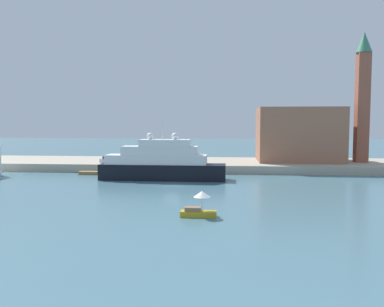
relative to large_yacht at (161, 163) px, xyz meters
name	(u,v)px	position (x,y,z in m)	size (l,w,h in m)	color
ground	(172,186)	(2.98, -6.99, -3.04)	(400.00, 400.00, 0.00)	slate
quay_dock	(188,164)	(2.98, 19.36, -2.17)	(110.00, 20.70, 1.74)	#ADA38E
large_yacht	(161,163)	(0.00, 0.00, 0.00)	(23.43, 4.69, 10.73)	black
small_motorboat	(199,206)	(9.27, -28.72, -1.80)	(4.10, 1.92, 2.95)	#B7991E
work_barge	(90,173)	(-15.87, 6.00, -2.71)	(4.42, 1.57, 0.66)	olive
harbor_building	(298,134)	(28.70, 21.44, 4.88)	(18.72, 14.65, 12.35)	#9E664C
bell_tower	(363,92)	(42.31, 19.71, 14.37)	(3.48, 3.48, 28.97)	#93513D
parked_car	(110,160)	(-13.82, 13.28, -0.68)	(4.36, 1.76, 1.43)	silver
person_figure	(132,158)	(-9.71, 16.61, -0.46)	(0.36, 0.36, 1.81)	maroon
mooring_bollard	(185,163)	(3.47, 10.12, -0.89)	(0.54, 0.54, 0.82)	black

